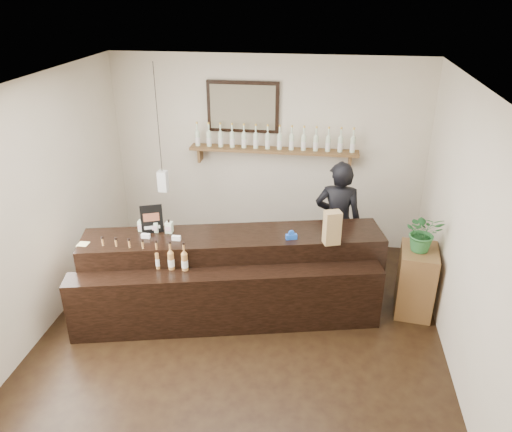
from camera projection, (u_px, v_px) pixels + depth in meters
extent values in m
plane|color=black|center=(239.00, 342.00, 5.61)|extent=(5.00, 5.00, 0.00)
plane|color=beige|center=(267.00, 154.00, 7.25)|extent=(4.50, 0.00, 4.50)
plane|color=beige|center=(29.00, 217.00, 5.30)|extent=(0.00, 5.00, 5.00)
plane|color=beige|center=(471.00, 246.00, 4.72)|extent=(0.00, 5.00, 5.00)
plane|color=white|center=(235.00, 90.00, 4.41)|extent=(5.00, 5.00, 0.00)
cube|color=brown|center=(273.00, 150.00, 7.08)|extent=(2.40, 0.25, 0.04)
cube|color=brown|center=(200.00, 154.00, 7.29)|extent=(0.04, 0.20, 0.20)
cube|color=brown|center=(350.00, 161.00, 7.02)|extent=(0.04, 0.20, 0.20)
cube|color=black|center=(243.00, 107.00, 6.98)|extent=(1.02, 0.04, 0.72)
cube|color=#42382A|center=(243.00, 107.00, 6.95)|extent=(0.92, 0.01, 0.62)
cube|color=white|center=(163.00, 181.00, 6.67)|extent=(0.12, 0.12, 0.28)
cylinder|color=black|center=(158.00, 119.00, 6.31)|extent=(0.01, 0.01, 1.41)
cylinder|color=#DAF1CA|center=(198.00, 139.00, 7.17)|extent=(0.07, 0.07, 0.20)
cone|color=#DAF1CA|center=(197.00, 130.00, 7.11)|extent=(0.07, 0.07, 0.05)
cylinder|color=#DAF1CA|center=(197.00, 126.00, 7.09)|extent=(0.02, 0.02, 0.07)
cylinder|color=#EAB944|center=(197.00, 123.00, 7.07)|extent=(0.03, 0.03, 0.02)
cylinder|color=white|center=(198.00, 140.00, 7.17)|extent=(0.07, 0.07, 0.09)
cylinder|color=#DAF1CA|center=(209.00, 139.00, 7.14)|extent=(0.07, 0.07, 0.20)
cone|color=#DAF1CA|center=(209.00, 131.00, 7.09)|extent=(0.07, 0.07, 0.05)
cylinder|color=#DAF1CA|center=(209.00, 126.00, 7.06)|extent=(0.02, 0.02, 0.07)
cylinder|color=#EAB944|center=(208.00, 123.00, 7.04)|extent=(0.03, 0.03, 0.02)
cylinder|color=white|center=(209.00, 141.00, 7.15)|extent=(0.07, 0.07, 0.09)
cylinder|color=#DAF1CA|center=(221.00, 140.00, 7.12)|extent=(0.07, 0.07, 0.20)
cone|color=#DAF1CA|center=(220.00, 131.00, 7.07)|extent=(0.07, 0.07, 0.05)
cylinder|color=#DAF1CA|center=(220.00, 127.00, 7.04)|extent=(0.02, 0.02, 0.07)
cylinder|color=#EAB944|center=(220.00, 124.00, 7.02)|extent=(0.03, 0.03, 0.02)
cylinder|color=white|center=(221.00, 141.00, 7.13)|extent=(0.07, 0.07, 0.09)
cylinder|color=#DAF1CA|center=(232.00, 140.00, 7.10)|extent=(0.07, 0.07, 0.20)
cone|color=#DAF1CA|center=(232.00, 131.00, 7.05)|extent=(0.07, 0.07, 0.05)
cylinder|color=#DAF1CA|center=(232.00, 127.00, 7.02)|extent=(0.02, 0.02, 0.07)
cylinder|color=#EAB944|center=(232.00, 124.00, 7.00)|extent=(0.03, 0.03, 0.02)
cylinder|color=white|center=(232.00, 142.00, 7.11)|extent=(0.07, 0.07, 0.09)
cylinder|color=#DAF1CA|center=(244.00, 141.00, 7.08)|extent=(0.07, 0.07, 0.20)
cone|color=#DAF1CA|center=(244.00, 132.00, 7.02)|extent=(0.07, 0.07, 0.05)
cylinder|color=#DAF1CA|center=(244.00, 128.00, 7.00)|extent=(0.02, 0.02, 0.07)
cylinder|color=#EAB944|center=(244.00, 124.00, 6.98)|extent=(0.03, 0.03, 0.02)
cylinder|color=white|center=(244.00, 142.00, 7.09)|extent=(0.07, 0.07, 0.09)
cylinder|color=#DAF1CA|center=(256.00, 141.00, 7.06)|extent=(0.07, 0.07, 0.20)
cone|color=#DAF1CA|center=(256.00, 132.00, 7.00)|extent=(0.07, 0.07, 0.05)
cylinder|color=#DAF1CA|center=(256.00, 128.00, 6.98)|extent=(0.02, 0.02, 0.07)
cylinder|color=#EAB944|center=(256.00, 125.00, 6.96)|extent=(0.03, 0.03, 0.02)
cylinder|color=white|center=(256.00, 143.00, 7.07)|extent=(0.07, 0.07, 0.09)
cylinder|color=#DAF1CA|center=(268.00, 142.00, 7.04)|extent=(0.07, 0.07, 0.20)
cone|color=#DAF1CA|center=(268.00, 133.00, 6.98)|extent=(0.07, 0.07, 0.05)
cylinder|color=#DAF1CA|center=(268.00, 129.00, 6.96)|extent=(0.02, 0.02, 0.07)
cylinder|color=#EAB944|center=(268.00, 125.00, 6.94)|extent=(0.03, 0.03, 0.02)
cylinder|color=white|center=(268.00, 143.00, 7.04)|extent=(0.07, 0.07, 0.09)
cylinder|color=#DAF1CA|center=(280.00, 142.00, 7.01)|extent=(0.07, 0.07, 0.20)
cone|color=#DAF1CA|center=(280.00, 133.00, 6.96)|extent=(0.07, 0.07, 0.05)
cylinder|color=#DAF1CA|center=(280.00, 129.00, 6.93)|extent=(0.02, 0.02, 0.07)
cylinder|color=#EAB944|center=(280.00, 126.00, 6.91)|extent=(0.03, 0.03, 0.02)
cylinder|color=white|center=(279.00, 144.00, 7.02)|extent=(0.07, 0.07, 0.09)
cylinder|color=#DAF1CA|center=(292.00, 143.00, 6.99)|extent=(0.07, 0.07, 0.20)
cone|color=#DAF1CA|center=(292.00, 134.00, 6.94)|extent=(0.07, 0.07, 0.05)
cylinder|color=#DAF1CA|center=(292.00, 130.00, 6.91)|extent=(0.02, 0.02, 0.07)
cylinder|color=#EAB944|center=(292.00, 126.00, 6.89)|extent=(0.03, 0.03, 0.02)
cylinder|color=white|center=(291.00, 144.00, 7.00)|extent=(0.07, 0.07, 0.09)
cylinder|color=#DAF1CA|center=(304.00, 143.00, 6.97)|extent=(0.07, 0.07, 0.20)
cone|color=#DAF1CA|center=(304.00, 134.00, 6.92)|extent=(0.07, 0.07, 0.05)
cylinder|color=#DAF1CA|center=(304.00, 130.00, 6.89)|extent=(0.02, 0.02, 0.07)
cylinder|color=#EAB944|center=(304.00, 127.00, 6.87)|extent=(0.03, 0.03, 0.02)
cylinder|color=white|center=(304.00, 145.00, 6.98)|extent=(0.07, 0.07, 0.09)
cylinder|color=#DAF1CA|center=(316.00, 144.00, 6.95)|extent=(0.07, 0.07, 0.20)
cone|color=#DAF1CA|center=(316.00, 135.00, 6.89)|extent=(0.07, 0.07, 0.05)
cylinder|color=#DAF1CA|center=(316.00, 131.00, 6.87)|extent=(0.02, 0.02, 0.07)
cylinder|color=#EAB944|center=(317.00, 127.00, 6.85)|extent=(0.03, 0.03, 0.02)
cylinder|color=white|center=(316.00, 145.00, 6.96)|extent=(0.07, 0.07, 0.09)
cylinder|color=#DAF1CA|center=(328.00, 144.00, 6.93)|extent=(0.07, 0.07, 0.20)
cone|color=#DAF1CA|center=(329.00, 135.00, 6.87)|extent=(0.07, 0.07, 0.05)
cylinder|color=#DAF1CA|center=(329.00, 131.00, 6.85)|extent=(0.02, 0.02, 0.07)
cylinder|color=#EAB944|center=(329.00, 128.00, 6.83)|extent=(0.03, 0.03, 0.02)
cylinder|color=white|center=(328.00, 146.00, 6.94)|extent=(0.07, 0.07, 0.09)
cylinder|color=#DAF1CA|center=(340.00, 145.00, 6.90)|extent=(0.07, 0.07, 0.20)
cone|color=#DAF1CA|center=(341.00, 136.00, 6.85)|extent=(0.07, 0.07, 0.05)
cylinder|color=#DAF1CA|center=(341.00, 132.00, 6.82)|extent=(0.02, 0.02, 0.07)
cylinder|color=#EAB944|center=(341.00, 128.00, 6.80)|extent=(0.03, 0.03, 0.02)
cylinder|color=white|center=(340.00, 146.00, 6.91)|extent=(0.07, 0.07, 0.09)
cylinder|color=#DAF1CA|center=(353.00, 145.00, 6.88)|extent=(0.07, 0.07, 0.20)
cone|color=#DAF1CA|center=(353.00, 136.00, 6.83)|extent=(0.07, 0.07, 0.05)
cylinder|color=#DAF1CA|center=(354.00, 132.00, 6.80)|extent=(0.02, 0.02, 0.07)
cylinder|color=#EAB944|center=(354.00, 129.00, 6.78)|extent=(0.03, 0.03, 0.02)
cylinder|color=white|center=(353.00, 147.00, 6.89)|extent=(0.07, 0.07, 0.09)
cube|color=black|center=(234.00, 271.00, 6.05)|extent=(3.58, 1.39, 0.99)
cube|color=black|center=(227.00, 301.00, 5.68)|extent=(3.51, 1.09, 0.75)
cube|color=white|center=(146.00, 236.00, 5.75)|extent=(0.10, 0.04, 0.05)
cube|color=white|center=(176.00, 238.00, 5.70)|extent=(0.10, 0.04, 0.05)
cube|color=#D5C982|center=(85.00, 258.00, 5.71)|extent=(0.12, 0.12, 0.12)
cube|color=#D5C982|center=(84.00, 249.00, 5.65)|extent=(0.12, 0.12, 0.12)
cube|color=#DAF1CA|center=(142.00, 226.00, 5.90)|extent=(0.08, 0.08, 0.13)
cube|color=beige|center=(141.00, 227.00, 5.86)|extent=(0.07, 0.00, 0.06)
cylinder|color=black|center=(141.00, 219.00, 5.87)|extent=(0.02, 0.02, 0.03)
cube|color=#DAF1CA|center=(156.00, 226.00, 5.88)|extent=(0.08, 0.08, 0.13)
cube|color=beige|center=(154.00, 228.00, 5.84)|extent=(0.07, 0.00, 0.06)
cylinder|color=black|center=(155.00, 220.00, 5.84)|extent=(0.02, 0.02, 0.03)
cube|color=#DAF1CA|center=(169.00, 227.00, 5.86)|extent=(0.08, 0.08, 0.13)
cube|color=beige|center=(168.00, 229.00, 5.82)|extent=(0.07, 0.00, 0.06)
cylinder|color=black|center=(169.00, 221.00, 5.82)|extent=(0.02, 0.02, 0.03)
cylinder|color=#B0753B|center=(105.00, 256.00, 5.66)|extent=(0.07, 0.07, 0.20)
cone|color=#B0753B|center=(103.00, 246.00, 5.60)|extent=(0.07, 0.07, 0.05)
cylinder|color=#B0753B|center=(103.00, 241.00, 5.58)|extent=(0.02, 0.02, 0.07)
cylinder|color=black|center=(102.00, 238.00, 5.56)|extent=(0.03, 0.03, 0.02)
cylinder|color=white|center=(105.00, 258.00, 5.67)|extent=(0.07, 0.07, 0.09)
cylinder|color=#B0753B|center=(118.00, 257.00, 5.64)|extent=(0.07, 0.07, 0.20)
cone|color=#B0753B|center=(117.00, 247.00, 5.58)|extent=(0.07, 0.07, 0.05)
cylinder|color=#B0753B|center=(116.00, 242.00, 5.56)|extent=(0.02, 0.02, 0.07)
cylinder|color=black|center=(115.00, 239.00, 5.54)|extent=(0.03, 0.03, 0.02)
cylinder|color=white|center=(118.00, 259.00, 5.65)|extent=(0.07, 0.07, 0.09)
cylinder|color=#B0753B|center=(131.00, 258.00, 5.62)|extent=(0.07, 0.07, 0.20)
cone|color=#B0753B|center=(130.00, 248.00, 5.56)|extent=(0.07, 0.07, 0.05)
cylinder|color=#B0753B|center=(129.00, 243.00, 5.54)|extent=(0.02, 0.02, 0.07)
cylinder|color=black|center=(129.00, 240.00, 5.52)|extent=(0.03, 0.03, 0.02)
cylinder|color=white|center=(131.00, 260.00, 5.63)|extent=(0.07, 0.07, 0.09)
cylinder|color=#B0753B|center=(144.00, 259.00, 5.60)|extent=(0.07, 0.07, 0.20)
cone|color=#B0753B|center=(143.00, 249.00, 5.54)|extent=(0.07, 0.07, 0.05)
cylinder|color=#B0753B|center=(143.00, 244.00, 5.52)|extent=(0.02, 0.02, 0.07)
cylinder|color=black|center=(142.00, 241.00, 5.50)|extent=(0.03, 0.03, 0.02)
cylinder|color=white|center=(144.00, 261.00, 5.61)|extent=(0.07, 0.07, 0.09)
cylinder|color=#B0753B|center=(158.00, 260.00, 5.58)|extent=(0.07, 0.07, 0.20)
cone|color=#B0753B|center=(157.00, 250.00, 5.52)|extent=(0.07, 0.07, 0.05)
cylinder|color=#B0753B|center=(156.00, 245.00, 5.50)|extent=(0.02, 0.02, 0.07)
cylinder|color=black|center=(156.00, 242.00, 5.48)|extent=(0.03, 0.03, 0.02)
cylinder|color=white|center=(158.00, 262.00, 5.59)|extent=(0.07, 0.07, 0.09)
cylinder|color=#B0753B|center=(171.00, 261.00, 5.56)|extent=(0.07, 0.07, 0.20)
cone|color=#B0753B|center=(170.00, 251.00, 5.50)|extent=(0.07, 0.07, 0.05)
cylinder|color=#B0753B|center=(170.00, 246.00, 5.48)|extent=(0.02, 0.02, 0.07)
cylinder|color=black|center=(170.00, 242.00, 5.46)|extent=(0.03, 0.03, 0.02)
cylinder|color=white|center=(171.00, 263.00, 5.57)|extent=(0.07, 0.07, 0.09)
cylinder|color=#B0753B|center=(185.00, 262.00, 5.54)|extent=(0.07, 0.07, 0.20)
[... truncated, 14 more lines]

